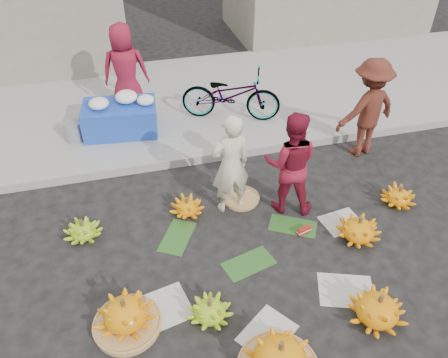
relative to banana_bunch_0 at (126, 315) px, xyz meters
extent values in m
plane|color=black|center=(1.66, 0.74, -0.21)|extent=(80.00, 80.00, 0.00)
cube|color=#989590|center=(1.66, 2.94, -0.14)|extent=(40.00, 0.25, 0.15)
cube|color=#989590|center=(1.66, 5.04, -0.15)|extent=(40.00, 4.00, 0.12)
cylinder|color=#B3844B|center=(0.00, 0.00, -0.17)|extent=(0.73, 0.73, 0.09)
cylinder|color=#523B21|center=(0.00, 0.00, 0.22)|extent=(0.05, 0.05, 0.12)
cylinder|color=#523B21|center=(0.90, -0.11, 0.04)|extent=(0.05, 0.05, 0.12)
cylinder|color=#523B21|center=(1.42, -0.92, 0.26)|extent=(0.05, 0.05, 0.12)
cylinder|color=#523B21|center=(2.69, -0.59, 0.13)|extent=(0.05, 0.05, 0.12)
cylinder|color=#523B21|center=(3.11, 0.61, 0.10)|extent=(0.05, 0.05, 0.12)
cylinder|color=#523B21|center=(4.04, 1.11, 0.04)|extent=(0.05, 0.05, 0.12)
cylinder|color=#523B21|center=(-0.45, 1.56, 0.03)|extent=(0.05, 0.05, 0.12)
cylinder|color=#523B21|center=(0.99, 1.68, 0.01)|extent=(0.05, 0.05, 0.12)
cylinder|color=#B3844B|center=(1.82, 1.76, -0.18)|extent=(0.54, 0.54, 0.06)
cube|color=#B01D12|center=(2.46, 0.87, -0.17)|extent=(0.22, 0.12, 0.09)
imported|color=beige|center=(1.62, 1.64, 0.55)|extent=(0.60, 0.44, 1.53)
imported|color=maroon|center=(2.42, 1.46, 0.56)|extent=(0.92, 0.82, 1.55)
imported|color=#9A311C|center=(4.15, 2.49, 0.62)|extent=(1.18, 0.82, 1.67)
cube|color=#1B3FB5|center=(0.25, 4.00, 0.17)|extent=(1.34, 0.92, 0.52)
ellipsoid|color=white|center=(-0.06, 3.95, 0.52)|extent=(0.34, 0.34, 0.18)
ellipsoid|color=white|center=(0.41, 4.06, 0.53)|extent=(0.38, 0.38, 0.21)
ellipsoid|color=white|center=(0.72, 3.90, 0.51)|extent=(0.29, 0.29, 0.16)
cylinder|color=gray|center=(-0.56, 3.91, 0.08)|extent=(0.30, 0.30, 0.34)
imported|color=maroon|center=(0.48, 4.69, 0.75)|extent=(0.88, 0.63, 1.69)
imported|color=gray|center=(2.27, 3.98, 0.38)|extent=(1.25, 1.92, 0.95)
camera|label=1|loc=(0.31, -2.99, 4.04)|focal=35.00mm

